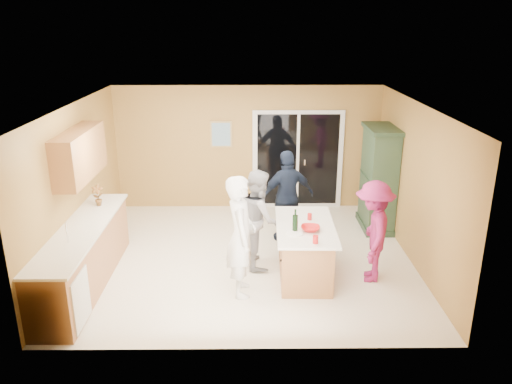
{
  "coord_description": "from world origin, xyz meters",
  "views": [
    {
      "loc": [
        0.07,
        -7.68,
        3.83
      ],
      "look_at": [
        0.15,
        0.1,
        1.15
      ],
      "focal_mm": 35.0,
      "sensor_mm": 36.0,
      "label": 1
    }
  ],
  "objects_px": {
    "green_hutch": "(378,180)",
    "woman_grey": "(259,218)",
    "woman_white": "(241,236)",
    "kitchen_island": "(304,252)",
    "woman_magenta": "(373,232)",
    "woman_navy": "(288,197)"
  },
  "relations": [
    {
      "from": "woman_grey",
      "to": "woman_magenta",
      "type": "bearing_deg",
      "value": -116.84
    },
    {
      "from": "kitchen_island",
      "to": "woman_navy",
      "type": "relative_size",
      "value": 0.98
    },
    {
      "from": "woman_grey",
      "to": "woman_navy",
      "type": "bearing_deg",
      "value": -39.96
    },
    {
      "from": "green_hutch",
      "to": "woman_magenta",
      "type": "relative_size",
      "value": 1.25
    },
    {
      "from": "woman_white",
      "to": "woman_magenta",
      "type": "relative_size",
      "value": 1.14
    },
    {
      "from": "green_hutch",
      "to": "woman_grey",
      "type": "height_order",
      "value": "green_hutch"
    },
    {
      "from": "woman_navy",
      "to": "kitchen_island",
      "type": "bearing_deg",
      "value": 79.36
    },
    {
      "from": "woman_white",
      "to": "woman_grey",
      "type": "xyz_separation_m",
      "value": [
        0.27,
        0.92,
        -0.1
      ]
    },
    {
      "from": "kitchen_island",
      "to": "woman_magenta",
      "type": "height_order",
      "value": "woman_magenta"
    },
    {
      "from": "woman_navy",
      "to": "woman_grey",
      "type": "bearing_deg",
      "value": 41.97
    },
    {
      "from": "kitchen_island",
      "to": "woman_magenta",
      "type": "xyz_separation_m",
      "value": [
        1.02,
        -0.11,
        0.39
      ]
    },
    {
      "from": "kitchen_island",
      "to": "woman_navy",
      "type": "height_order",
      "value": "woman_navy"
    },
    {
      "from": "kitchen_island",
      "to": "green_hutch",
      "type": "height_order",
      "value": "green_hutch"
    },
    {
      "from": "green_hutch",
      "to": "woman_navy",
      "type": "height_order",
      "value": "green_hutch"
    },
    {
      "from": "kitchen_island",
      "to": "woman_grey",
      "type": "xyz_separation_m",
      "value": [
        -0.71,
        0.41,
        0.41
      ]
    },
    {
      "from": "woman_grey",
      "to": "woman_white",
      "type": "bearing_deg",
      "value": 153.39
    },
    {
      "from": "kitchen_island",
      "to": "green_hutch",
      "type": "distance_m",
      "value": 2.58
    },
    {
      "from": "woman_white",
      "to": "woman_navy",
      "type": "relative_size",
      "value": 1.07
    },
    {
      "from": "woman_white",
      "to": "woman_grey",
      "type": "height_order",
      "value": "woman_white"
    },
    {
      "from": "green_hutch",
      "to": "woman_magenta",
      "type": "distance_m",
      "value": 2.14
    },
    {
      "from": "kitchen_island",
      "to": "woman_white",
      "type": "xyz_separation_m",
      "value": [
        -0.98,
        -0.51,
        0.5
      ]
    },
    {
      "from": "kitchen_island",
      "to": "woman_white",
      "type": "bearing_deg",
      "value": -151.11
    }
  ]
}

